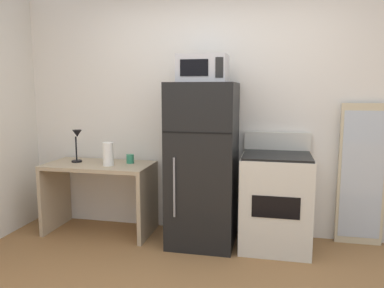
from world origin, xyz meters
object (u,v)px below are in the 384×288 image
at_px(desk_lamp, 77,140).
at_px(oven_range, 275,201).
at_px(coffee_mug, 130,159).
at_px(paper_towel_roll, 108,154).
at_px(desk, 100,185).
at_px(refrigerator, 203,164).
at_px(microwave, 203,69).
at_px(leaning_mirror, 362,175).

bearing_deg(desk_lamp, oven_range, -0.73).
relative_size(desk_lamp, coffee_mug, 3.72).
bearing_deg(desk_lamp, paper_towel_roll, -12.59).
relative_size(desk, paper_towel_roll, 4.66).
height_order(refrigerator, microwave, microwave).
xyz_separation_m(paper_towel_roll, oven_range, (1.70, 0.06, -0.40)).
relative_size(paper_towel_roll, oven_range, 0.22).
xyz_separation_m(desk, leaning_mirror, (2.65, 0.25, 0.18)).
bearing_deg(paper_towel_roll, leaning_mirror, 7.18).
xyz_separation_m(paper_towel_roll, microwave, (0.99, 0.02, 0.85)).
bearing_deg(microwave, desk, 177.26).
height_order(refrigerator, oven_range, refrigerator).
height_order(desk, coffee_mug, coffee_mug).
relative_size(coffee_mug, oven_range, 0.09).
height_order(paper_towel_roll, coffee_mug, paper_towel_roll).
relative_size(paper_towel_roll, leaning_mirror, 0.17).
bearing_deg(desk, refrigerator, -1.67).
bearing_deg(desk_lamp, microwave, -2.97).
bearing_deg(desk, leaning_mirror, 5.30).
bearing_deg(paper_towel_roll, desk, 153.45).
bearing_deg(microwave, oven_range, 3.62).
distance_m(desk_lamp, refrigerator, 1.40).
distance_m(coffee_mug, oven_range, 1.56).
bearing_deg(oven_range, paper_towel_roll, -177.93).
height_order(desk, leaning_mirror, leaning_mirror).
relative_size(desk, refrigerator, 0.70).
xyz_separation_m(desk_lamp, paper_towel_roll, (0.39, -0.09, -0.12)).
xyz_separation_m(paper_towel_roll, leaning_mirror, (2.51, 0.32, -0.17)).
bearing_deg(paper_towel_roll, microwave, 0.95).
height_order(paper_towel_roll, oven_range, oven_range).
bearing_deg(coffee_mug, oven_range, -3.84).
xyz_separation_m(desk_lamp, refrigerator, (1.38, -0.05, -0.19)).
bearing_deg(oven_range, coffee_mug, 176.16).
bearing_deg(coffee_mug, microwave, -10.26).
distance_m(refrigerator, oven_range, 0.78).
bearing_deg(paper_towel_roll, desk_lamp, 167.41).
height_order(desk, refrigerator, refrigerator).
xyz_separation_m(refrigerator, oven_range, (0.71, 0.02, -0.33)).
distance_m(coffee_mug, refrigerator, 0.82).
xyz_separation_m(desk, coffee_mug, (0.32, 0.09, 0.28)).
xyz_separation_m(desk, paper_towel_roll, (0.14, -0.07, 0.35)).
xyz_separation_m(oven_range, leaning_mirror, (0.82, 0.26, 0.23)).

